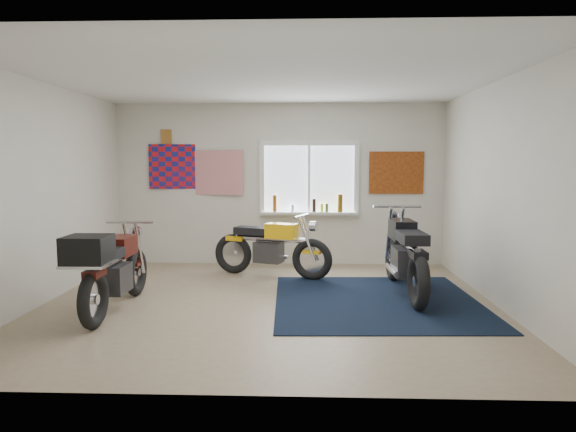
{
  "coord_description": "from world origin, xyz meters",
  "views": [
    {
      "loc": [
        0.46,
        -6.13,
        1.72
      ],
      "look_at": [
        0.22,
        0.4,
        1.04
      ],
      "focal_mm": 32.0,
      "sensor_mm": 36.0,
      "label": 1
    }
  ],
  "objects_px": {
    "black_chrome_bike": "(405,257)",
    "yellow_triumph": "(271,249)",
    "maroon_tourer": "(111,269)",
    "navy_rug": "(376,301)"
  },
  "relations": [
    {
      "from": "black_chrome_bike",
      "to": "yellow_triumph",
      "type": "bearing_deg",
      "value": 60.73
    },
    {
      "from": "black_chrome_bike",
      "to": "maroon_tourer",
      "type": "distance_m",
      "value": 3.65
    },
    {
      "from": "navy_rug",
      "to": "maroon_tourer",
      "type": "xyz_separation_m",
      "value": [
        -3.08,
        -0.65,
        0.51
      ]
    },
    {
      "from": "black_chrome_bike",
      "to": "maroon_tourer",
      "type": "height_order",
      "value": "black_chrome_bike"
    },
    {
      "from": "maroon_tourer",
      "to": "yellow_triumph",
      "type": "bearing_deg",
      "value": -40.16
    },
    {
      "from": "navy_rug",
      "to": "black_chrome_bike",
      "type": "relative_size",
      "value": 1.18
    },
    {
      "from": "black_chrome_bike",
      "to": "maroon_tourer",
      "type": "bearing_deg",
      "value": 105.05
    },
    {
      "from": "yellow_triumph",
      "to": "maroon_tourer",
      "type": "xyz_separation_m",
      "value": [
        -1.68,
        -2.0,
        0.1
      ]
    },
    {
      "from": "navy_rug",
      "to": "yellow_triumph",
      "type": "xyz_separation_m",
      "value": [
        -1.41,
        1.35,
        0.42
      ]
    },
    {
      "from": "navy_rug",
      "to": "black_chrome_bike",
      "type": "height_order",
      "value": "black_chrome_bike"
    }
  ]
}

